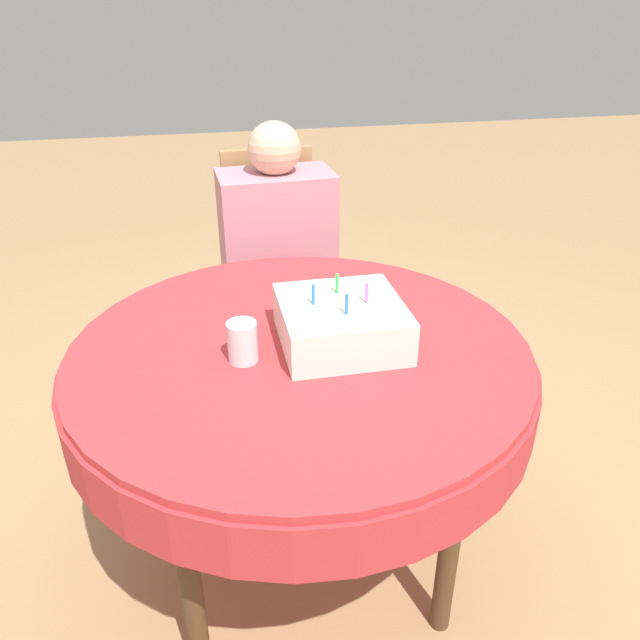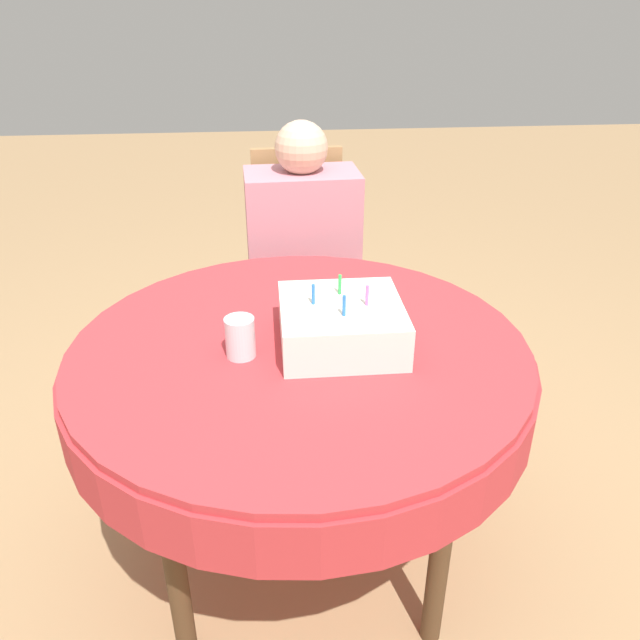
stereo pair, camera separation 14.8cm
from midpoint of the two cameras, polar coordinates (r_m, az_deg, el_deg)
name	(u,v)px [view 2 (the right image)]	position (r m, az deg, el deg)	size (l,w,h in m)	color
ground_plane	(303,549)	(1.96, 0.73, -20.29)	(12.00, 12.00, 0.00)	#A37F56
dining_table	(300,373)	(1.55, 0.87, -4.92)	(1.13, 1.13, 0.70)	#BC3338
chair	(301,276)	(2.37, 0.05, 4.04)	(0.38, 0.38, 0.95)	#A37A4C
person	(303,247)	(2.22, 0.38, 6.61)	(0.40, 0.34, 1.08)	#DBB293
birthday_cake	(341,324)	(1.48, 4.80, -0.46)	(0.29, 0.29, 0.16)	white
drinking_glass	(240,337)	(1.44, -4.41, -1.67)	(0.07, 0.07, 0.10)	silver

